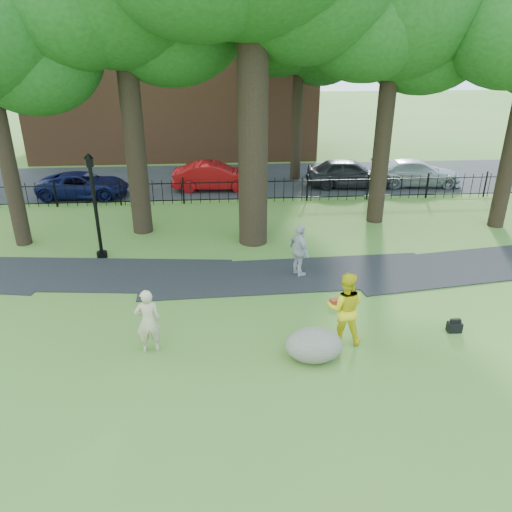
{
  "coord_description": "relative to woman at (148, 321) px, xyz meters",
  "views": [
    {
      "loc": [
        -1.27,
        -11.22,
        7.64
      ],
      "look_at": [
        -0.27,
        2.0,
        1.64
      ],
      "focal_mm": 35.0,
      "sensor_mm": 36.0,
      "label": 1
    }
  ],
  "objects": [
    {
      "name": "silver_car",
      "position": [
        12.51,
        14.43,
        -0.2
      ],
      "size": [
        4.82,
        2.21,
        1.37
      ],
      "primitive_type": "imported",
      "rotation": [
        0.0,
        0.0,
        1.51
      ],
      "color": "#9EA0A7",
      "rests_on": "ground"
    },
    {
      "name": "footpath",
      "position": [
        4.2,
        4.05,
        -0.89
      ],
      "size": [
        36.07,
        3.85,
        0.03
      ],
      "primitive_type": "cube",
      "rotation": [
        0.0,
        0.0,
        0.03
      ],
      "color": "black",
      "rests_on": "ground"
    },
    {
      "name": "backpack",
      "position": [
        8.31,
        0.25,
        -0.74
      ],
      "size": [
        0.38,
        0.24,
        0.28
      ],
      "primitive_type": "cube",
      "rotation": [
        0.0,
        0.0,
        -0.01
      ],
      "color": "black",
      "rests_on": "ground"
    },
    {
      "name": "iron_fence",
      "position": [
        3.2,
        12.15,
        -0.29
      ],
      "size": [
        44.0,
        0.04,
        1.2
      ],
      "color": "black",
      "rests_on": "ground"
    },
    {
      "name": "brick_building",
      "position": [
        -0.8,
        24.15,
        5.11
      ],
      "size": [
        18.0,
        8.0,
        12.0
      ],
      "primitive_type": "cube",
      "color": "brown",
      "rests_on": "ground"
    },
    {
      "name": "tree_row",
      "position": [
        3.72,
        8.55,
        7.27
      ],
      "size": [
        26.82,
        7.96,
        12.42
      ],
      "color": "black",
      "rests_on": "ground"
    },
    {
      "name": "man",
      "position": [
        5.11,
        0.05,
        0.13
      ],
      "size": [
        1.12,
        0.95,
        2.03
      ],
      "primitive_type": "imported",
      "rotation": [
        0.0,
        0.0,
        2.94
      ],
      "color": "gold",
      "rests_on": "ground"
    },
    {
      "name": "navy_van",
      "position": [
        -4.87,
        13.65,
        -0.27
      ],
      "size": [
        4.5,
        2.24,
        1.23
      ],
      "primitive_type": "imported",
      "rotation": [
        0.0,
        0.0,
        1.52
      ],
      "color": "#0A0E36",
      "rests_on": "ground"
    },
    {
      "name": "red_bag",
      "position": [
        5.34,
        1.91,
        -0.78
      ],
      "size": [
        0.36,
        0.27,
        0.22
      ],
      "primitive_type": "cube",
      "rotation": [
        0.0,
        0.0,
        0.22
      ],
      "color": "maroon",
      "rests_on": "ground"
    },
    {
      "name": "street",
      "position": [
        3.2,
        16.15,
        -0.89
      ],
      "size": [
        80.0,
        7.0,
        0.02
      ],
      "primitive_type": "cube",
      "color": "black",
      "rests_on": "ground"
    },
    {
      "name": "pedestrian",
      "position": [
        4.54,
        4.04,
        0.03
      ],
      "size": [
        0.84,
        1.16,
        1.83
      ],
      "primitive_type": "imported",
      "rotation": [
        0.0,
        0.0,
        1.98
      ],
      "color": "#A4A3A8",
      "rests_on": "ground"
    },
    {
      "name": "ground",
      "position": [
        3.2,
        0.15,
        -0.89
      ],
      "size": [
        120.0,
        120.0,
        0.0
      ],
      "primitive_type": "plane",
      "color": "#3E7027",
      "rests_on": "ground"
    },
    {
      "name": "lamppost",
      "position": [
        -2.48,
        6.09,
        1.01
      ],
      "size": [
        0.38,
        0.38,
        3.86
      ],
      "rotation": [
        0.0,
        0.0,
        0.4
      ],
      "color": "black",
      "rests_on": "ground"
    },
    {
      "name": "grey_car",
      "position": [
        8.79,
        14.4,
        -0.13
      ],
      "size": [
        4.58,
        2.16,
        1.51
      ],
      "primitive_type": "imported",
      "rotation": [
        0.0,
        0.0,
        1.49
      ],
      "color": "black",
      "rests_on": "ground"
    },
    {
      "name": "boulder",
      "position": [
        4.19,
        -0.64,
        -0.46
      ],
      "size": [
        1.72,
        1.48,
        0.85
      ],
      "primitive_type": "ellipsoid",
      "rotation": [
        0.0,
        0.0,
        -0.3
      ],
      "color": "slate",
      "rests_on": "ground"
    },
    {
      "name": "red_sedan",
      "position": [
        1.69,
        14.46,
        -0.18
      ],
      "size": [
        4.36,
        1.67,
        1.42
      ],
      "primitive_type": "imported",
      "rotation": [
        0.0,
        0.0,
        1.53
      ],
      "color": "#9E0C0F",
      "rests_on": "ground"
    },
    {
      "name": "woman",
      "position": [
        0.0,
        0.0,
        0.0
      ],
      "size": [
        0.71,
        0.53,
        1.77
      ],
      "primitive_type": "imported",
      "rotation": [
        0.0,
        0.0,
        3.31
      ],
      "color": "tan",
      "rests_on": "ground"
    }
  ]
}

